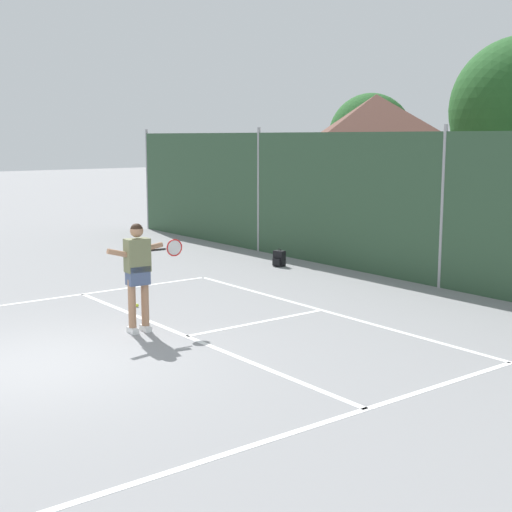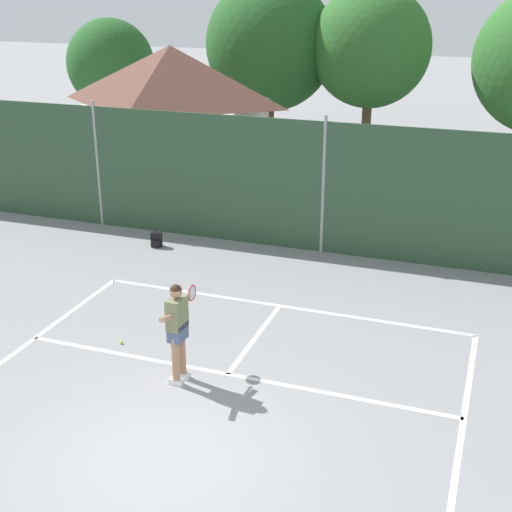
% 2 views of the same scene
% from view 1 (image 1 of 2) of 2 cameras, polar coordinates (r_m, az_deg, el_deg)
% --- Properties ---
extents(ground_plane, '(120.00, 120.00, 0.00)m').
position_cam_1_polar(ground_plane, '(11.10, -16.48, -8.17)').
color(ground_plane, gray).
extents(court_markings, '(8.30, 11.10, 0.01)m').
position_cam_1_polar(court_markings, '(11.33, -13.41, -7.66)').
color(court_markings, white).
rests_on(court_markings, ground).
extents(chainlink_fence, '(26.09, 0.09, 3.53)m').
position_cam_1_polar(chainlink_fence, '(16.20, 14.43, 3.47)').
color(chainlink_fence, '#2D4C33').
rests_on(chainlink_fence, ground).
extents(clubhouse_building, '(5.78, 4.54, 4.60)m').
position_cam_1_polar(clubhouse_building, '(23.87, 9.30, 7.11)').
color(clubhouse_building, beige).
rests_on(clubhouse_building, ground).
extents(tennis_player, '(0.28, 1.44, 1.85)m').
position_cam_1_polar(tennis_player, '(12.28, -9.23, -0.89)').
color(tennis_player, silver).
rests_on(tennis_player, ground).
extents(tennis_ball, '(0.07, 0.07, 0.07)m').
position_cam_1_polar(tennis_ball, '(14.32, -9.32, -3.84)').
color(tennis_ball, '#CCE033').
rests_on(tennis_ball, ground).
extents(backpack_black, '(0.32, 0.30, 0.46)m').
position_cam_1_polar(backpack_black, '(18.52, 1.82, -0.22)').
color(backpack_black, black).
rests_on(backpack_black, ground).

